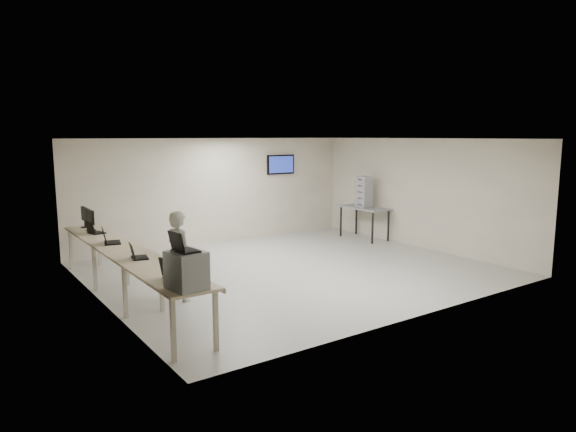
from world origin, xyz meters
TOP-DOWN VIEW (x-y plane):
  - room at (0.03, 0.06)m, footprint 8.01×7.01m
  - workbench at (-3.59, 0.00)m, footprint 0.76×6.00m
  - equipment_box at (-3.65, -2.75)m, footprint 0.47×0.52m
  - laptop_on_box at (-3.70, -2.75)m, footprint 0.32×0.38m
  - laptop_0 at (-3.59, -2.22)m, footprint 0.43×0.46m
  - laptop_1 at (-3.64, -0.75)m, footprint 0.34×0.38m
  - laptop_2 at (-3.67, 0.69)m, footprint 0.40×0.45m
  - laptop_3 at (-3.64, 1.87)m, footprint 0.35×0.39m
  - monitor_near at (-3.60, 2.24)m, footprint 0.20×0.45m
  - monitor_far at (-3.60, 2.71)m, footprint 0.20×0.45m
  - soldier at (-2.81, -0.52)m, footprint 0.49×0.64m
  - side_table at (3.60, 1.64)m, footprint 0.70×1.49m
  - storage_bins at (3.58, 1.64)m, footprint 0.33×0.36m

SIDE VIEW (x-z plane):
  - soldier at x=-2.81m, z-range 0.00..1.58m
  - side_table at x=3.60m, z-range 0.37..1.27m
  - workbench at x=-3.59m, z-range 0.38..1.28m
  - laptop_1 at x=-3.64m, z-range 0.84..1.10m
  - laptop_3 at x=-3.64m, z-range 0.84..1.10m
  - laptop_0 at x=-3.59m, z-range 0.83..1.13m
  - laptop_2 at x=-3.67m, z-range 0.83..1.13m
  - equipment_box at x=-3.65m, z-range 0.90..1.40m
  - monitor_near at x=-3.60m, z-range 0.95..1.39m
  - monitor_far at x=-3.60m, z-range 0.95..1.39m
  - storage_bins at x=3.58m, z-range 0.89..1.76m
  - room at x=0.03m, z-range 0.01..2.82m
  - laptop_on_box at x=-3.70m, z-range 1.33..1.60m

